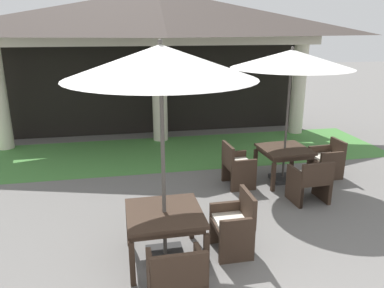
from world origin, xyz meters
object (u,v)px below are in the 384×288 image
Objects in this scene: patio_umbrella_near_foreground at (292,60)px; patio_chair_near_foreground_east at (327,160)px; patio_chair_mid_left_south at (177,278)px; patio_table_near_foreground at (284,153)px; patio_chair_near_foreground_south at (310,181)px; patio_table_mid_left at (164,218)px; patio_umbrella_mid_left at (161,65)px; patio_chair_mid_left_east at (234,225)px; patio_chair_near_foreground_west at (237,166)px.

patio_chair_near_foreground_east is at bearing 2.95° from patio_umbrella_near_foreground.
patio_table_near_foreground is at bearing 49.46° from patio_chair_mid_left_south.
patio_chair_mid_left_south is (-2.77, -3.30, -2.08)m from patio_umbrella_near_foreground.
patio_table_near_foreground is at bearing 180.00° from patio_umbrella_near_foreground.
patio_chair_mid_left_south reaches higher than patio_chair_near_foreground_east.
patio_table_near_foreground is 1.20× the size of patio_chair_near_foreground_south.
patio_chair_near_foreground_east reaches higher than patio_table_mid_left.
patio_chair_mid_left_east is at bearing 0.57° from patio_umbrella_mid_left.
patio_chair_near_foreground_east is at bearing 44.99° from patio_chair_near_foreground_south.
patio_chair_mid_left_east is (-2.81, -2.36, 0.04)m from patio_chair_near_foreground_east.
patio_table_mid_left is (-2.83, -1.29, 0.22)m from patio_chair_near_foreground_south.
patio_umbrella_near_foreground is 2.31m from patio_chair_near_foreground_south.
patio_table_near_foreground is 0.34× the size of patio_umbrella_mid_left.
patio_chair_mid_left_east reaches higher than patio_table_mid_left.
patio_table_near_foreground is 1.05m from patio_chair_near_foreground_east.
patio_table_near_foreground is 1.24× the size of patio_chair_near_foreground_east.
patio_chair_near_foreground_south is 2.24m from patio_chair_mid_left_east.
patio_umbrella_near_foreground is at bearing 39.82° from patio_umbrella_mid_left.
patio_umbrella_mid_left is at bearing -140.18° from patio_umbrella_near_foreground.
patio_chair_near_foreground_south is 0.98× the size of patio_chair_mid_left_south.
patio_chair_near_foreground_west is at bearing 52.33° from patio_umbrella_mid_left.
patio_chair_near_foreground_west is (-1.03, -0.05, -2.07)m from patio_umbrella_near_foreground.
patio_umbrella_mid_left is at bearing 0.00° from patio_table_mid_left.
patio_umbrella_near_foreground is 2.31m from patio_chair_near_foreground_west.
patio_umbrella_mid_left is at bearing -140.18° from patio_table_near_foreground.
patio_table_mid_left is at bearing 118.97° from patio_chair_near_foreground_east.
patio_chair_near_foreground_south is (-0.97, -1.08, 0.03)m from patio_chair_near_foreground_east.
patio_chair_mid_left_east is (0.99, 0.01, -0.22)m from patio_table_mid_left.
patio_chair_near_foreground_west reaches higher than patio_table_mid_left.
patio_chair_mid_left_south is at bearing -89.43° from patio_table_mid_left.
patio_umbrella_near_foreground reaches higher than patio_chair_mid_left_south.
patio_chair_near_foreground_south is at bearing 24.52° from patio_table_mid_left.
patio_chair_near_foreground_south is 0.28× the size of patio_umbrella_mid_left.
patio_umbrella_near_foreground is 3.04× the size of patio_chair_mid_left_east.
patio_umbrella_mid_left reaches higher than patio_chair_mid_left_south.
patio_umbrella_mid_left is (-2.78, -2.31, 0.18)m from patio_umbrella_near_foreground.
patio_table_mid_left is at bearing -140.18° from patio_umbrella_near_foreground.
patio_table_mid_left is 0.34× the size of patio_umbrella_mid_left.
patio_table_near_foreground is 2.92m from patio_chair_mid_left_east.
patio_umbrella_mid_left is 3.49× the size of patio_chair_mid_left_south.
patio_umbrella_near_foreground is 3.57m from patio_chair_mid_left_east.
patio_chair_mid_left_east is at bearing 0.57° from patio_table_mid_left.
patio_chair_near_foreground_west is 1.45m from patio_chair_near_foreground_south.
patio_chair_mid_left_east is (0.99, 0.01, -2.25)m from patio_umbrella_mid_left.
patio_chair_mid_left_east is (-1.79, -2.30, -0.20)m from patio_table_near_foreground.
patio_chair_near_foreground_west is at bearing 52.33° from patio_table_mid_left.
patio_chair_near_foreground_west is 0.99× the size of patio_chair_mid_left_east.
patio_table_near_foreground is at bearing 90.00° from patio_chair_near_foreground_east.
patio_chair_near_foreground_west is 2.38m from patio_chair_mid_left_east.
patio_umbrella_near_foreground is 3.62m from patio_umbrella_mid_left.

